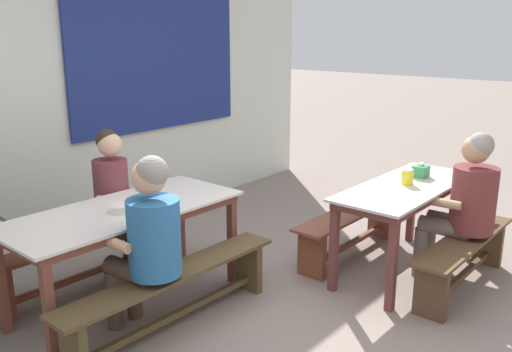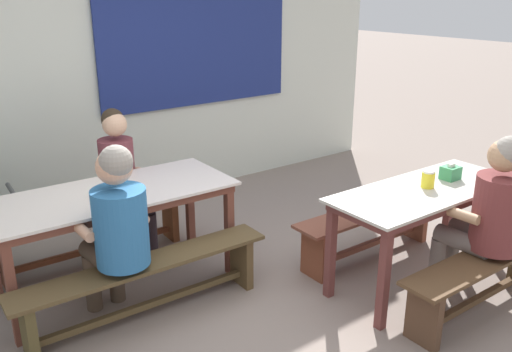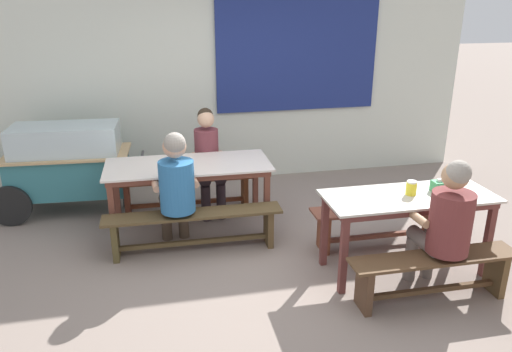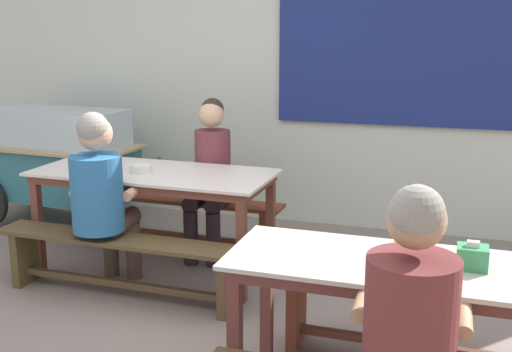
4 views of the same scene
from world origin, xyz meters
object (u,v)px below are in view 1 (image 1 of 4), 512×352
at_px(dining_table_far, 125,218).
at_px(bench_near_back, 350,226).
at_px(bench_far_front, 174,290).
at_px(soup_bowl, 121,208).
at_px(bench_near_front, 463,255).
at_px(dining_table_near, 406,195).
at_px(person_center_facing, 118,197).
at_px(person_left_back_turned, 148,235).
at_px(person_near_front, 465,199).
at_px(condiment_jar, 407,177).
at_px(bench_far_back, 89,251).
at_px(tissue_box, 421,171).

distance_m(dining_table_far, bench_near_back, 2.08).
xyz_separation_m(bench_far_front, soup_bowl, (-0.06, 0.46, 0.50)).
xyz_separation_m(bench_near_front, soup_bowl, (-1.94, 1.77, 0.51)).
relative_size(dining_table_near, bench_near_back, 1.08).
distance_m(dining_table_far, soup_bowl, 0.14).
xyz_separation_m(dining_table_far, person_center_facing, (0.27, 0.45, 0.00)).
distance_m(bench_near_back, person_left_back_turned, 2.12).
relative_size(person_near_front, condiment_jar, 9.64).
bearing_deg(person_near_front, bench_far_back, 130.65).
distance_m(person_center_facing, soup_bowl, 0.61).
distance_m(condiment_jar, soup_bowl, 2.33).
relative_size(bench_near_front, condiment_jar, 11.21).
relative_size(dining_table_far, person_left_back_turned, 1.40).
height_order(person_center_facing, condiment_jar, person_center_facing).
bearing_deg(dining_table_far, soup_bowl, -138.63).
relative_size(bench_near_back, person_center_facing, 1.16).
relative_size(dining_table_far, bench_near_front, 1.20).
relative_size(dining_table_near, person_near_front, 1.24).
bearing_deg(tissue_box, bench_far_front, 160.72).
xyz_separation_m(dining_table_far, person_left_back_turned, (-0.16, -0.46, 0.03)).
relative_size(bench_far_back, person_left_back_turned, 1.31).
bearing_deg(bench_near_back, person_center_facing, 142.67).
bearing_deg(person_near_front, person_center_facing, 127.62).
distance_m(dining_table_far, bench_near_front, 2.65).
distance_m(dining_table_near, person_left_back_turned, 2.21).
distance_m(bench_near_front, soup_bowl, 2.68).
distance_m(dining_table_near, condiment_jar, 0.15).
bearing_deg(dining_table_far, person_near_front, -41.85).
xyz_separation_m(person_center_facing, soup_bowl, (-0.33, -0.50, 0.10)).
xyz_separation_m(person_left_back_turned, tissue_box, (2.35, -0.83, 0.10)).
xyz_separation_m(bench_near_back, person_left_back_turned, (-2.04, 0.33, 0.44)).
xyz_separation_m(bench_near_front, condiment_jar, (0.02, 0.53, 0.55)).
distance_m(bench_far_front, person_center_facing, 1.08).
xyz_separation_m(person_left_back_turned, person_near_front, (2.13, -1.30, -0.01)).
distance_m(bench_near_back, soup_bowl, 2.15).
height_order(dining_table_near, soup_bowl, soup_bowl).
height_order(tissue_box, condiment_jar, condiment_jar).
relative_size(bench_near_back, tissue_box, 10.90).
xyz_separation_m(dining_table_near, person_near_front, (0.09, -0.46, 0.03)).
xyz_separation_m(person_center_facing, person_left_back_turned, (-0.43, -0.90, 0.03)).
bearing_deg(tissue_box, person_near_front, -114.74).
bearing_deg(bench_far_front, soup_bowl, 97.23).
bearing_deg(tissue_box, dining_table_near, -176.47).
bearing_deg(person_center_facing, bench_near_front, -54.67).
distance_m(dining_table_far, bench_far_back, 0.66).
xyz_separation_m(bench_near_front, person_center_facing, (-1.61, 2.27, 0.41)).
bearing_deg(dining_table_far, condiment_jar, -34.39).
relative_size(person_center_facing, tissue_box, 9.42).
distance_m(bench_far_back, bench_near_back, 2.29).
relative_size(dining_table_near, person_left_back_turned, 1.24).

